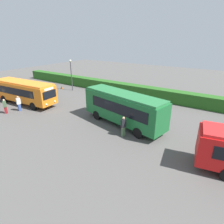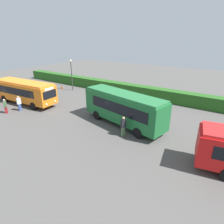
% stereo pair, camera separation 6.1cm
% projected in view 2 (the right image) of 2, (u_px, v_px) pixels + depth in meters
% --- Properties ---
extents(ground_plane, '(86.98, 86.98, 0.00)m').
position_uv_depth(ground_plane, '(120.00, 123.00, 19.71)').
color(ground_plane, '#514F4C').
extents(bus_orange, '(9.79, 3.21, 3.03)m').
position_uv_depth(bus_orange, '(24.00, 91.00, 24.94)').
color(bus_orange, orange).
rests_on(bus_orange, ground_plane).
extents(bus_green, '(9.49, 4.23, 3.35)m').
position_uv_depth(bus_green, '(123.00, 107.00, 18.73)').
color(bus_green, '#19602D').
rests_on(bus_green, ground_plane).
extents(person_center, '(0.48, 0.47, 1.75)m').
position_uv_depth(person_center, '(5.00, 106.00, 21.96)').
color(person_center, maroon).
rests_on(person_center, ground_plane).
extents(person_right, '(0.32, 0.49, 1.85)m').
position_uv_depth(person_right, '(19.00, 103.00, 22.72)').
color(person_right, '#334C8C').
rests_on(person_right, ground_plane).
extents(person_far, '(0.44, 0.52, 1.88)m').
position_uv_depth(person_far, '(123.00, 126.00, 16.81)').
color(person_far, '#4C6B47').
rests_on(person_far, ground_plane).
extents(hedge_row, '(55.49, 1.61, 1.64)m').
position_uv_depth(hedge_row, '(156.00, 94.00, 26.96)').
color(hedge_row, '#265B1D').
rests_on(hedge_row, ground_plane).
extents(traffic_cone, '(0.36, 0.36, 0.60)m').
position_uv_depth(traffic_cone, '(62.00, 87.00, 32.71)').
color(traffic_cone, orange).
rests_on(traffic_cone, ground_plane).
extents(lamppost, '(0.36, 0.36, 5.06)m').
position_uv_depth(lamppost, '(71.00, 71.00, 30.70)').
color(lamppost, '#38383D').
rests_on(lamppost, ground_plane).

